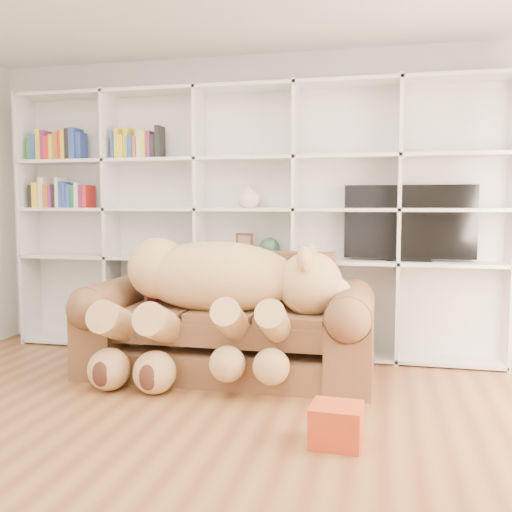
% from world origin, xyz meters
% --- Properties ---
extents(floor, '(5.00, 5.00, 0.00)m').
position_xyz_m(floor, '(0.00, 0.00, 0.00)').
color(floor, brown).
rests_on(floor, ground).
extents(wall_back, '(5.00, 0.02, 2.70)m').
position_xyz_m(wall_back, '(0.00, 2.50, 1.35)').
color(wall_back, silver).
rests_on(wall_back, floor).
extents(bookshelf, '(4.43, 0.35, 2.40)m').
position_xyz_m(bookshelf, '(-0.24, 2.36, 1.31)').
color(bookshelf, silver).
rests_on(bookshelf, floor).
extents(sofa, '(2.26, 0.98, 0.95)m').
position_xyz_m(sofa, '(0.01, 1.66, 0.36)').
color(sofa, brown).
rests_on(sofa, floor).
extents(teddy_bear, '(1.87, 0.98, 1.08)m').
position_xyz_m(teddy_bear, '(-0.05, 1.47, 0.68)').
color(teddy_bear, tan).
rests_on(teddy_bear, sofa).
extents(throw_pillow, '(0.39, 0.24, 0.40)m').
position_xyz_m(throw_pillow, '(-0.53, 1.82, 0.67)').
color(throw_pillow, '#4F0D1C').
rests_on(throw_pillow, sofa).
extents(gift_box, '(0.30, 0.28, 0.23)m').
position_xyz_m(gift_box, '(0.96, 0.45, 0.11)').
color(gift_box, '#BC3C19').
rests_on(gift_box, floor).
extents(tv, '(1.09, 0.18, 0.64)m').
position_xyz_m(tv, '(1.41, 2.35, 1.18)').
color(tv, black).
rests_on(tv, bookshelf).
extents(picture_frame, '(0.17, 0.08, 0.21)m').
position_xyz_m(picture_frame, '(-0.02, 2.30, 0.98)').
color(picture_frame, '#542E1C').
rests_on(picture_frame, bookshelf).
extents(green_vase, '(0.19, 0.19, 0.19)m').
position_xyz_m(green_vase, '(0.21, 2.30, 0.96)').
color(green_vase, '#2A5239').
rests_on(green_vase, bookshelf).
extents(figurine_tall, '(0.09, 0.09, 0.14)m').
position_xyz_m(figurine_tall, '(-1.00, 2.30, 0.94)').
color(figurine_tall, silver).
rests_on(figurine_tall, bookshelf).
extents(figurine_short, '(0.09, 0.09, 0.12)m').
position_xyz_m(figurine_short, '(-0.77, 2.30, 0.93)').
color(figurine_short, silver).
rests_on(figurine_short, bookshelf).
extents(snow_globe, '(0.12, 0.12, 0.12)m').
position_xyz_m(snow_globe, '(-0.58, 2.30, 0.93)').
color(snow_globe, white).
rests_on(snow_globe, bookshelf).
extents(shelf_vase, '(0.24, 0.24, 0.22)m').
position_xyz_m(shelf_vase, '(0.02, 2.30, 1.42)').
color(shelf_vase, silver).
rests_on(shelf_vase, bookshelf).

